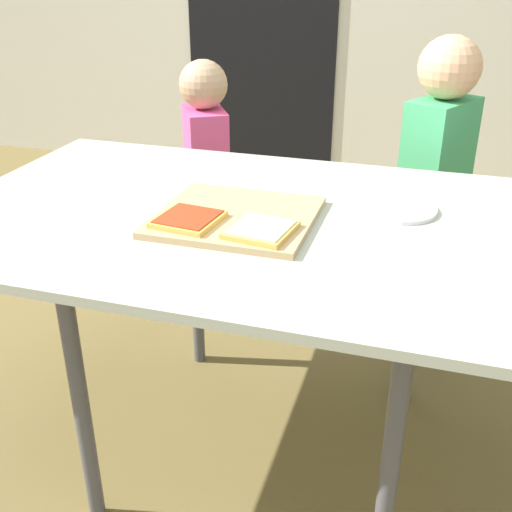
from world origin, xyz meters
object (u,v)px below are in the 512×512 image
object	(u,v)px
plate_white_right	(398,209)
child_right	(435,175)
dining_table	(270,237)
cutting_board	(236,217)
child_left	(206,165)
pizza_slice_near_left	(188,219)
pizza_slice_near_right	(261,229)

from	to	relation	value
plate_white_right	child_right	xyz separation A→B (m)	(0.07, 0.57, -0.09)
dining_table	cutting_board	size ratio (longest dim) A/B	4.45
child_left	child_right	bearing A→B (deg)	-9.31
pizza_slice_near_left	plate_white_right	xyz separation A→B (m)	(0.44, 0.24, -0.02)
dining_table	pizza_slice_near_left	bearing A→B (deg)	-143.15
pizza_slice_near_right	plate_white_right	xyz separation A→B (m)	(0.27, 0.25, -0.02)
plate_white_right	child_left	xyz separation A→B (m)	(-0.77, 0.71, -0.18)
cutting_board	dining_table	bearing A→B (deg)	30.32
dining_table	pizza_slice_near_right	size ratio (longest dim) A/B	10.29
plate_white_right	child_left	bearing A→B (deg)	137.54
cutting_board	child_right	world-z (taller)	child_right
pizza_slice_near_left	pizza_slice_near_right	world-z (taller)	same
pizza_slice_near_left	child_right	world-z (taller)	child_right
dining_table	cutting_board	bearing A→B (deg)	-149.68
dining_table	pizza_slice_near_left	size ratio (longest dim) A/B	10.41
cutting_board	child_right	xyz separation A→B (m)	(0.43, 0.74, -0.10)
dining_table	child_left	size ratio (longest dim) A/B	1.70
child_right	dining_table	bearing A→B (deg)	-117.15
cutting_board	child_left	world-z (taller)	child_left
pizza_slice_near_right	child_left	xyz separation A→B (m)	(-0.50, 0.96, -0.20)
pizza_slice_near_right	plate_white_right	bearing A→B (deg)	43.17
pizza_slice_near_right	plate_white_right	world-z (taller)	pizza_slice_near_right
child_left	plate_white_right	bearing A→B (deg)	-42.46
plate_white_right	dining_table	bearing A→B (deg)	-156.06
cutting_board	plate_white_right	bearing A→B (deg)	25.30
dining_table	child_right	xyz separation A→B (m)	(0.36, 0.69, -0.04)
cutting_board	plate_white_right	world-z (taller)	cutting_board
plate_white_right	pizza_slice_near_right	bearing A→B (deg)	-136.83
dining_table	child_right	bearing A→B (deg)	62.85
child_left	pizza_slice_near_right	bearing A→B (deg)	-62.29
dining_table	child_left	distance (m)	0.97
pizza_slice_near_left	child_left	xyz separation A→B (m)	(-0.33, 0.95, -0.20)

